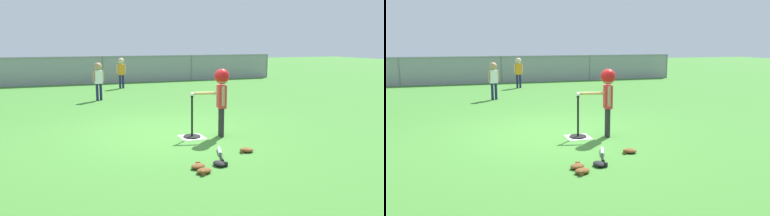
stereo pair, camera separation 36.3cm
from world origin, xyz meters
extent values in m
plane|color=#3D7A2D|center=(0.00, 0.00, 0.00)|extent=(60.00, 60.00, 0.00)
cube|color=white|center=(0.37, -0.38, 0.00)|extent=(0.44, 0.44, 0.01)
cylinder|color=black|center=(0.37, -0.38, 0.01)|extent=(0.32, 0.32, 0.03)
cylinder|color=black|center=(0.37, -0.38, 0.40)|extent=(0.04, 0.04, 0.74)
cylinder|color=black|center=(0.37, -0.38, 0.76)|extent=(0.06, 0.06, 0.02)
sphere|color=white|center=(0.37, -0.38, 0.80)|extent=(0.07, 0.07, 0.07)
cylinder|color=#262626|center=(0.89, -0.56, 0.27)|extent=(0.08, 0.08, 0.54)
cylinder|color=#262626|center=(0.92, -0.44, 0.27)|extent=(0.08, 0.08, 0.54)
cube|color=red|center=(0.91, -0.50, 0.75)|extent=(0.19, 0.27, 0.42)
cylinder|color=tan|center=(0.87, -0.64, 0.78)|extent=(0.06, 0.06, 0.36)
cylinder|color=tan|center=(0.94, -0.35, 0.78)|extent=(0.06, 0.06, 0.36)
sphere|color=tan|center=(0.91, -0.50, 1.10)|extent=(0.24, 0.24, 0.24)
sphere|color=red|center=(0.91, -0.50, 1.13)|extent=(0.28, 0.28, 0.28)
cylinder|color=#DBB266|center=(0.70, -0.45, 0.82)|extent=(0.60, 0.19, 0.06)
cylinder|color=#191E4C|center=(0.50, 7.48, 0.26)|extent=(0.08, 0.08, 0.51)
cylinder|color=#191E4C|center=(0.38, 7.48, 0.26)|extent=(0.08, 0.08, 0.51)
cube|color=orange|center=(0.44, 7.48, 0.71)|extent=(0.23, 0.14, 0.40)
cylinder|color=beige|center=(0.58, 7.48, 0.74)|extent=(0.06, 0.06, 0.34)
cylinder|color=beige|center=(0.30, 7.48, 0.74)|extent=(0.06, 0.06, 0.34)
sphere|color=beige|center=(0.44, 7.48, 1.04)|extent=(0.23, 0.23, 0.23)
cylinder|color=#191E4C|center=(-0.66, 4.76, 0.25)|extent=(0.08, 0.08, 0.51)
cylinder|color=#191E4C|center=(-0.77, 4.73, 0.25)|extent=(0.08, 0.08, 0.51)
cube|color=white|center=(-0.71, 4.75, 0.70)|extent=(0.25, 0.18, 0.39)
cylinder|color=tan|center=(-0.58, 4.78, 0.73)|extent=(0.06, 0.06, 0.34)
cylinder|color=tan|center=(-0.85, 4.72, 0.73)|extent=(0.06, 0.06, 0.34)
sphere|color=tan|center=(-0.71, 4.75, 1.02)|extent=(0.23, 0.23, 0.23)
cylinder|color=silver|center=(0.44, -1.46, 0.03)|extent=(0.17, 0.33, 0.06)
cylinder|color=black|center=(0.33, -1.77, 0.03)|extent=(0.14, 0.32, 0.03)
cylinder|color=black|center=(0.27, -1.93, 0.03)|extent=(0.05, 0.03, 0.05)
ellipsoid|color=black|center=(0.17, -2.04, 0.04)|extent=(0.18, 0.24, 0.07)
cube|color=black|center=(0.25, -2.10, 0.04)|extent=(0.05, 0.05, 0.06)
ellipsoid|color=brown|center=(-0.15, -2.24, 0.04)|extent=(0.25, 0.21, 0.07)
cube|color=brown|center=(-0.19, -2.33, 0.04)|extent=(0.06, 0.05, 0.06)
ellipsoid|color=brown|center=(0.86, -1.57, 0.04)|extent=(0.27, 0.25, 0.07)
cube|color=brown|center=(0.77, -1.60, 0.04)|extent=(0.06, 0.06, 0.06)
ellipsoid|color=brown|center=(-0.16, -2.04, 0.04)|extent=(0.27, 0.23, 0.07)
cube|color=brown|center=(-0.12, -1.95, 0.04)|extent=(0.06, 0.06, 0.06)
cylinder|color=slate|center=(-4.00, 9.47, 0.57)|extent=(0.06, 0.06, 1.15)
cylinder|color=slate|center=(0.00, 9.47, 0.57)|extent=(0.06, 0.06, 1.15)
cylinder|color=slate|center=(4.00, 9.47, 0.57)|extent=(0.06, 0.06, 1.15)
cylinder|color=slate|center=(8.00, 9.47, 0.57)|extent=(0.06, 0.06, 1.15)
cube|color=gray|center=(0.00, 9.47, 1.09)|extent=(16.00, 0.03, 0.03)
cube|color=gray|center=(0.00, 9.47, 0.57)|extent=(16.00, 0.01, 1.15)
camera|label=1|loc=(-1.97, -6.69, 1.74)|focal=34.97mm
camera|label=2|loc=(-1.63, -6.80, 1.74)|focal=34.97mm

